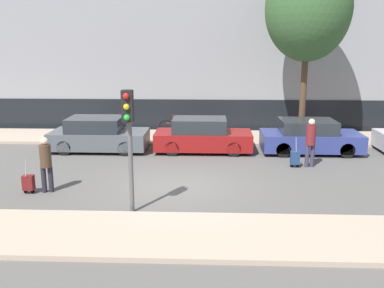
{
  "coord_description": "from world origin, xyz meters",
  "views": [
    {
      "loc": [
        1.0,
        -12.97,
        4.41
      ],
      "look_at": [
        0.38,
        1.8,
        0.95
      ],
      "focal_mm": 40.0,
      "sensor_mm": 36.0,
      "label": 1
    }
  ],
  "objects_px": {
    "pedestrian_right": "(311,140)",
    "traffic_light": "(129,126)",
    "pedestrian_left": "(46,161)",
    "parked_car_2": "(310,137)",
    "parked_car_0": "(98,135)",
    "bare_tree_near_crossing": "(308,9)",
    "parked_car_1": "(202,136)",
    "trolley_left": "(28,183)",
    "parked_bicycle": "(177,127)",
    "trolley_right": "(295,158)"
  },
  "relations": [
    {
      "from": "parked_car_2",
      "to": "pedestrian_left",
      "type": "relative_size",
      "value": 2.36
    },
    {
      "from": "parked_car_0",
      "to": "bare_tree_near_crossing",
      "type": "distance_m",
      "value": 10.47
    },
    {
      "from": "parked_bicycle",
      "to": "bare_tree_near_crossing",
      "type": "bearing_deg",
      "value": -9.64
    },
    {
      "from": "trolley_right",
      "to": "parked_bicycle",
      "type": "xyz_separation_m",
      "value": [
        -4.73,
        5.08,
        0.14
      ]
    },
    {
      "from": "pedestrian_left",
      "to": "trolley_left",
      "type": "xyz_separation_m",
      "value": [
        -0.53,
        -0.15,
        -0.63
      ]
    },
    {
      "from": "trolley_left",
      "to": "parked_bicycle",
      "type": "relative_size",
      "value": 0.62
    },
    {
      "from": "pedestrian_right",
      "to": "pedestrian_left",
      "type": "bearing_deg",
      "value": -168.82
    },
    {
      "from": "pedestrian_right",
      "to": "trolley_left",
      "type": "bearing_deg",
      "value": -169.07
    },
    {
      "from": "parked_car_0",
      "to": "trolley_left",
      "type": "height_order",
      "value": "parked_car_0"
    },
    {
      "from": "parked_car_2",
      "to": "bare_tree_near_crossing",
      "type": "distance_m",
      "value": 5.55
    },
    {
      "from": "trolley_left",
      "to": "traffic_light",
      "type": "bearing_deg",
      "value": -23.21
    },
    {
      "from": "pedestrian_left",
      "to": "trolley_left",
      "type": "height_order",
      "value": "pedestrian_left"
    },
    {
      "from": "trolley_left",
      "to": "pedestrian_right",
      "type": "bearing_deg",
      "value": 19.7
    },
    {
      "from": "parked_car_1",
      "to": "bare_tree_near_crossing",
      "type": "bearing_deg",
      "value": 22.63
    },
    {
      "from": "trolley_left",
      "to": "parked_bicycle",
      "type": "bearing_deg",
      "value": 65.01
    },
    {
      "from": "trolley_right",
      "to": "pedestrian_right",
      "type": "bearing_deg",
      "value": 8.84
    },
    {
      "from": "parked_bicycle",
      "to": "parked_car_2",
      "type": "bearing_deg",
      "value": -26.04
    },
    {
      "from": "pedestrian_left",
      "to": "trolley_left",
      "type": "distance_m",
      "value": 0.84
    },
    {
      "from": "pedestrian_left",
      "to": "trolley_right",
      "type": "bearing_deg",
      "value": 5.21
    },
    {
      "from": "pedestrian_right",
      "to": "bare_tree_near_crossing",
      "type": "relative_size",
      "value": 0.22
    },
    {
      "from": "trolley_left",
      "to": "trolley_right",
      "type": "xyz_separation_m",
      "value": [
        8.59,
        3.18,
        0.01
      ]
    },
    {
      "from": "pedestrian_right",
      "to": "traffic_light",
      "type": "height_order",
      "value": "traffic_light"
    },
    {
      "from": "pedestrian_left",
      "to": "traffic_light",
      "type": "xyz_separation_m",
      "value": [
        2.86,
        -1.6,
        1.4
      ]
    },
    {
      "from": "trolley_left",
      "to": "parked_car_1",
      "type": "bearing_deg",
      "value": 46.5
    },
    {
      "from": "parked_car_1",
      "to": "bare_tree_near_crossing",
      "type": "distance_m",
      "value": 7.14
    },
    {
      "from": "trolley_left",
      "to": "bare_tree_near_crossing",
      "type": "height_order",
      "value": "bare_tree_near_crossing"
    },
    {
      "from": "trolley_right",
      "to": "traffic_light",
      "type": "relative_size",
      "value": 0.34
    },
    {
      "from": "parked_car_1",
      "to": "trolley_right",
      "type": "bearing_deg",
      "value": -32.98
    },
    {
      "from": "pedestrian_left",
      "to": "parked_car_2",
      "type": "bearing_deg",
      "value": 14.87
    },
    {
      "from": "trolley_left",
      "to": "traffic_light",
      "type": "xyz_separation_m",
      "value": [
        3.39,
        -1.45,
        2.03
      ]
    },
    {
      "from": "parked_car_0",
      "to": "traffic_light",
      "type": "relative_size",
      "value": 1.22
    },
    {
      "from": "pedestrian_left",
      "to": "traffic_light",
      "type": "distance_m",
      "value": 3.56
    },
    {
      "from": "parked_car_1",
      "to": "parked_car_0",
      "type": "bearing_deg",
      "value": 179.87
    },
    {
      "from": "pedestrian_right",
      "to": "parked_bicycle",
      "type": "relative_size",
      "value": 1.01
    },
    {
      "from": "parked_car_0",
      "to": "bare_tree_near_crossing",
      "type": "height_order",
      "value": "bare_tree_near_crossing"
    },
    {
      "from": "trolley_left",
      "to": "parked_bicycle",
      "type": "height_order",
      "value": "trolley_left"
    },
    {
      "from": "traffic_light",
      "to": "parked_bicycle",
      "type": "relative_size",
      "value": 1.87
    },
    {
      "from": "pedestrian_left",
      "to": "bare_tree_near_crossing",
      "type": "bearing_deg",
      "value": 22.68
    },
    {
      "from": "pedestrian_left",
      "to": "traffic_light",
      "type": "relative_size",
      "value": 0.52
    },
    {
      "from": "parked_car_1",
      "to": "parked_car_2",
      "type": "xyz_separation_m",
      "value": [
        4.47,
        0.04,
        -0.01
      ]
    },
    {
      "from": "parked_car_1",
      "to": "pedestrian_left",
      "type": "distance_m",
      "value": 7.01
    },
    {
      "from": "pedestrian_left",
      "to": "traffic_light",
      "type": "height_order",
      "value": "traffic_light"
    },
    {
      "from": "pedestrian_left",
      "to": "parked_car_1",
      "type": "bearing_deg",
      "value": 33.37
    },
    {
      "from": "parked_bicycle",
      "to": "bare_tree_near_crossing",
      "type": "relative_size",
      "value": 0.22
    },
    {
      "from": "parked_car_1",
      "to": "parked_car_2",
      "type": "bearing_deg",
      "value": 0.49
    },
    {
      "from": "parked_car_2",
      "to": "trolley_right",
      "type": "xyz_separation_m",
      "value": [
        -1.03,
        -2.27,
        -0.29
      ]
    },
    {
      "from": "parked_car_0",
      "to": "parked_car_2",
      "type": "relative_size",
      "value": 1.0
    },
    {
      "from": "parked_car_1",
      "to": "pedestrian_left",
      "type": "xyz_separation_m",
      "value": [
        -4.61,
        -5.27,
        0.31
      ]
    },
    {
      "from": "parked_bicycle",
      "to": "pedestrian_left",
      "type": "bearing_deg",
      "value": -112.26
    },
    {
      "from": "trolley_right",
      "to": "parked_bicycle",
      "type": "distance_m",
      "value": 6.95
    }
  ]
}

